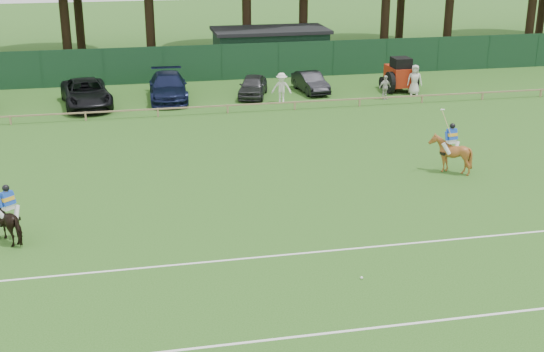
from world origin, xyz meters
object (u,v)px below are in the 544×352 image
object	(u,v)px
suv_black	(86,93)
estate_black	(311,82)
horse_chestnut	(450,154)
horse_dark	(10,221)
utility_shed	(270,49)
polo_ball	(362,278)
hatch_grey	(253,86)
sedan_navy	(168,87)
tractor	(399,75)
spectator_left	(282,88)
spectator_mid	(385,87)
spectator_right	(415,80)

from	to	relation	value
suv_black	estate_black	world-z (taller)	suv_black
horse_chestnut	horse_dark	bearing A→B (deg)	1.59
utility_shed	suv_black	bearing A→B (deg)	-146.26
suv_black	polo_ball	world-z (taller)	suv_black
utility_shed	polo_ball	bearing A→B (deg)	-96.72
hatch_grey	sedan_navy	bearing A→B (deg)	-165.40
polo_ball	tractor	world-z (taller)	tractor
utility_shed	spectator_left	bearing A→B (deg)	-97.86
sedan_navy	estate_black	distance (m)	9.18
spectator_left	polo_ball	size ratio (longest dim) A/B	20.73
horse_dark	suv_black	bearing A→B (deg)	-137.30
horse_dark	horse_chestnut	bearing A→B (deg)	149.94
horse_chestnut	spectator_mid	xyz separation A→B (m)	(1.97, 13.66, -0.10)
suv_black	sedan_navy	distance (m)	4.96
horse_chestnut	suv_black	size ratio (longest dim) A/B	0.30
suv_black	estate_black	distance (m)	14.12
suv_black	hatch_grey	world-z (taller)	suv_black
hatch_grey	horse_chestnut	bearing A→B (deg)	-52.61
suv_black	polo_ball	bearing A→B (deg)	-77.54
horse_dark	spectator_right	size ratio (longest dim) A/B	0.93
horse_chestnut	tractor	distance (m)	16.04
tractor	estate_black	bearing A→B (deg)	171.23
horse_dark	hatch_grey	distance (m)	23.14
estate_black	spectator_mid	size ratio (longest dim) A/B	2.60
sedan_navy	hatch_grey	size ratio (longest dim) A/B	1.41
utility_shed	sedan_navy	bearing A→B (deg)	-135.37
utility_shed	horse_chestnut	bearing A→B (deg)	-82.68
hatch_grey	horse_dark	bearing A→B (deg)	-104.72
hatch_grey	tractor	distance (m)	9.59
estate_black	suv_black	bearing A→B (deg)	177.65
spectator_left	tractor	size ratio (longest dim) A/B	0.70
suv_black	spectator_mid	xyz separation A→B (m)	(18.11, -1.91, -0.04)
spectator_left	tractor	bearing A→B (deg)	27.91
horse_chestnut	suv_black	world-z (taller)	horse_chestnut
sedan_navy	utility_shed	size ratio (longest dim) A/B	0.67
spectator_left	spectator_mid	distance (m)	6.52
sedan_navy	spectator_mid	world-z (taller)	sedan_navy
horse_chestnut	estate_black	bearing A→B (deg)	-92.64
sedan_navy	polo_ball	xyz separation A→B (m)	(4.20, -25.16, -0.77)
spectator_mid	tractor	xyz separation A→B (m)	(1.67, 1.96, 0.30)
estate_black	tractor	bearing A→B (deg)	-14.90
hatch_grey	polo_ball	world-z (taller)	hatch_grey
hatch_grey	spectator_right	size ratio (longest dim) A/B	2.07
suv_black	hatch_grey	bearing A→B (deg)	-5.36
suv_black	tractor	bearing A→B (deg)	-7.82
spectator_left	polo_ball	world-z (taller)	spectator_left
spectator_right	spectator_left	bearing A→B (deg)	-161.81
horse_dark	horse_chestnut	size ratio (longest dim) A/B	1.04
spectator_left	polo_ball	bearing A→B (deg)	-79.58
hatch_grey	estate_black	xyz separation A→B (m)	(3.88, 0.47, -0.03)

